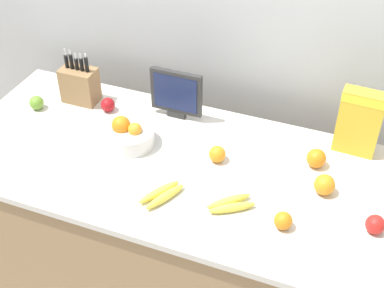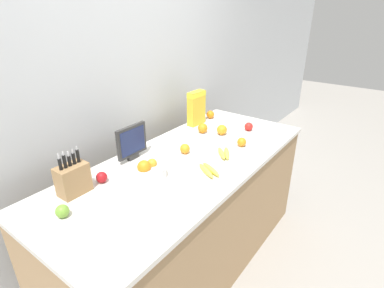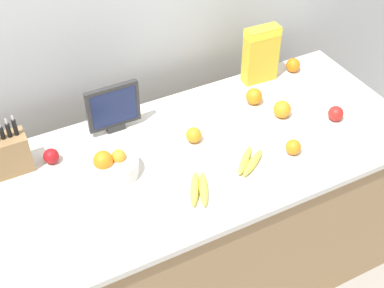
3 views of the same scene
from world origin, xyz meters
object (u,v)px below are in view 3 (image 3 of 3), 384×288
(orange_by_cereal, at_px, (254,96))
(orange_front_right, at_px, (293,147))
(small_monitor, at_px, (113,108))
(banana_bunch_left, at_px, (249,161))
(fruit_bowl, at_px, (113,165))
(orange_mid_right, at_px, (282,109))
(knife_block, at_px, (8,154))
(cereal_box, at_px, (261,52))
(apple_front, at_px, (51,156))
(orange_front_center, at_px, (293,65))
(apple_leftmost, at_px, (336,113))
(banana_bunch_right, at_px, (199,189))
(orange_near_bowl, at_px, (194,135))

(orange_by_cereal, bearing_deg, orange_front_right, -96.58)
(small_monitor, height_order, banana_bunch_left, small_monitor)
(fruit_bowl, distance_m, orange_mid_right, 0.84)
(knife_block, height_order, cereal_box, cereal_box)
(cereal_box, bearing_deg, small_monitor, -174.29)
(apple_front, bearing_deg, orange_by_cereal, -2.42)
(orange_front_center, bearing_deg, apple_leftmost, -98.59)
(orange_mid_right, bearing_deg, small_monitor, 160.15)
(knife_block, relative_size, banana_bunch_left, 1.45)
(fruit_bowl, bearing_deg, banana_bunch_left, -22.07)
(banana_bunch_right, height_order, orange_mid_right, orange_mid_right)
(small_monitor, height_order, orange_front_right, small_monitor)
(orange_front_center, bearing_deg, orange_by_cereal, -156.72)
(banana_bunch_left, height_order, orange_near_bowl, orange_near_bowl)
(banana_bunch_left, height_order, banana_bunch_right, same)
(orange_mid_right, relative_size, orange_near_bowl, 1.17)
(knife_block, xyz_separation_m, orange_front_center, (1.48, 0.07, -0.05))
(apple_leftmost, relative_size, orange_near_bowl, 1.00)
(fruit_bowl, xyz_separation_m, apple_leftmost, (1.05, -0.14, -0.01))
(small_monitor, bearing_deg, knife_block, -174.92)
(banana_bunch_left, bearing_deg, cereal_box, 53.50)
(apple_leftmost, bearing_deg, banana_bunch_left, -171.83)
(orange_front_right, bearing_deg, banana_bunch_left, 172.91)
(apple_front, xyz_separation_m, orange_by_cereal, (0.99, -0.04, 0.01))
(cereal_box, xyz_separation_m, orange_front_center, (0.20, -0.02, -0.12))
(apple_leftmost, height_order, orange_near_bowl, same)
(cereal_box, distance_m, banana_bunch_left, 0.66)
(small_monitor, relative_size, orange_by_cereal, 3.02)
(orange_front_center, bearing_deg, apple_front, -175.62)
(apple_leftmost, relative_size, orange_front_right, 1.05)
(cereal_box, relative_size, apple_front, 4.41)
(apple_front, height_order, orange_mid_right, orange_mid_right)
(knife_block, height_order, banana_bunch_left, knife_block)
(knife_block, xyz_separation_m, orange_front_right, (1.10, -0.46, -0.06))
(orange_near_bowl, height_order, orange_front_right, orange_near_bowl)
(orange_by_cereal, bearing_deg, orange_mid_right, -67.74)
(orange_front_center, bearing_deg, knife_block, -177.27)
(orange_mid_right, bearing_deg, orange_by_cereal, 112.26)
(orange_near_bowl, relative_size, orange_front_right, 1.04)
(apple_leftmost, xyz_separation_m, orange_front_center, (0.06, 0.43, 0.00))
(knife_block, distance_m, apple_front, 0.17)
(banana_bunch_left, bearing_deg, knife_block, 154.31)
(cereal_box, height_order, apple_leftmost, cereal_box)
(apple_front, bearing_deg, fruit_bowl, -41.92)
(banana_bunch_right, distance_m, apple_leftmost, 0.79)
(cereal_box, xyz_separation_m, banana_bunch_left, (-0.38, -0.52, -0.14))
(banana_bunch_right, bearing_deg, orange_front_center, 32.76)
(banana_bunch_left, height_order, orange_front_center, orange_front_center)
(cereal_box, relative_size, fruit_bowl, 1.43)
(fruit_bowl, bearing_deg, banana_bunch_right, -44.08)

